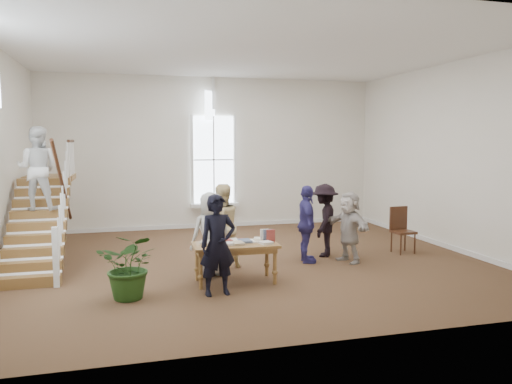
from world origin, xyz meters
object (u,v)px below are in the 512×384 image
object	(u,v)px
library_table	(235,248)
police_officer	(218,245)
woman_cluster_c	(349,227)
person_yellow	(221,226)
woman_cluster_a	(307,224)
woman_cluster_b	(324,220)
side_chair	(401,227)
elderly_woman	(211,234)
floor_plant	(131,266)

from	to	relation	value
library_table	police_officer	xyz separation A→B (m)	(-0.46, -0.66, 0.21)
woman_cluster_c	person_yellow	bearing A→B (deg)	-110.05
woman_cluster_a	woman_cluster_b	xyz separation A→B (m)	(0.60, 0.45, -0.01)
woman_cluster_b	side_chair	distance (m)	1.92
elderly_woman	person_yellow	bearing A→B (deg)	-133.93
library_table	woman_cluster_b	distance (m)	2.87
woman_cluster_a	floor_plant	bearing A→B (deg)	124.63
woman_cluster_b	floor_plant	xyz separation A→B (m)	(-4.32, -2.03, -0.27)
person_yellow	woman_cluster_b	xyz separation A→B (m)	(2.47, 0.44, -0.05)
police_officer	person_yellow	xyz separation A→B (m)	(0.40, 1.75, 0.01)
person_yellow	floor_plant	size ratio (longest dim) A/B	1.56
side_chair	woman_cluster_c	bearing A→B (deg)	-164.60
library_table	floor_plant	bearing A→B (deg)	-163.55
woman_cluster_a	woman_cluster_c	distance (m)	0.92
floor_plant	side_chair	size ratio (longest dim) A/B	1.04
woman_cluster_b	library_table	bearing A→B (deg)	-25.62
woman_cluster_b	elderly_woman	bearing A→B (deg)	-39.23
woman_cluster_a	woman_cluster_c	world-z (taller)	woman_cluster_a
woman_cluster_a	floor_plant	xyz separation A→B (m)	(-3.72, -1.58, -0.28)
police_officer	elderly_woman	xyz separation A→B (m)	(0.10, 1.25, -0.04)
woman_cluster_a	woman_cluster_b	size ratio (longest dim) A/B	1.01
elderly_woman	side_chair	size ratio (longest dim) A/B	1.53
woman_cluster_b	woman_cluster_c	size ratio (longest dim) A/B	1.07
police_officer	woman_cluster_a	xyz separation A→B (m)	(2.27, 1.74, -0.03)
police_officer	woman_cluster_a	size ratio (longest dim) A/B	1.03
elderly_woman	floor_plant	size ratio (longest dim) A/B	1.46
floor_plant	woman_cluster_a	bearing A→B (deg)	23.01
police_officer	woman_cluster_c	xyz separation A→B (m)	(3.17, 1.54, -0.09)
person_yellow	floor_plant	bearing A→B (deg)	24.90
police_officer	floor_plant	bearing A→B (deg)	167.12
woman_cluster_c	side_chair	distance (m)	1.70
person_yellow	side_chair	xyz separation A→B (m)	(4.38, 0.33, -0.27)
police_officer	woman_cluster_b	xyz separation A→B (m)	(2.87, 2.19, -0.04)
person_yellow	elderly_woman	bearing A→B (deg)	43.18
police_officer	woman_cluster_a	distance (m)	2.86
woman_cluster_a	woman_cluster_b	bearing A→B (deg)	-41.51
elderly_woman	woman_cluster_b	size ratio (longest dim) A/B	0.99
library_table	woman_cluster_c	xyz separation A→B (m)	(2.72, 0.88, 0.12)
library_table	floor_plant	distance (m)	1.97
police_officer	floor_plant	size ratio (longest dim) A/B	1.54
elderly_woman	police_officer	bearing A→B (deg)	72.46
floor_plant	police_officer	bearing A→B (deg)	-6.32
woman_cluster_b	floor_plant	bearing A→B (deg)	-32.77
woman_cluster_c	floor_plant	bearing A→B (deg)	-89.09
elderly_woman	floor_plant	distance (m)	1.91
police_officer	elderly_woman	bearing A→B (deg)	78.87
library_table	floor_plant	world-z (taller)	floor_plant
woman_cluster_a	woman_cluster_b	distance (m)	0.75
woman_cluster_a	side_chair	size ratio (longest dim) A/B	1.56
library_table	woman_cluster_b	xyz separation A→B (m)	(2.42, 1.53, 0.17)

